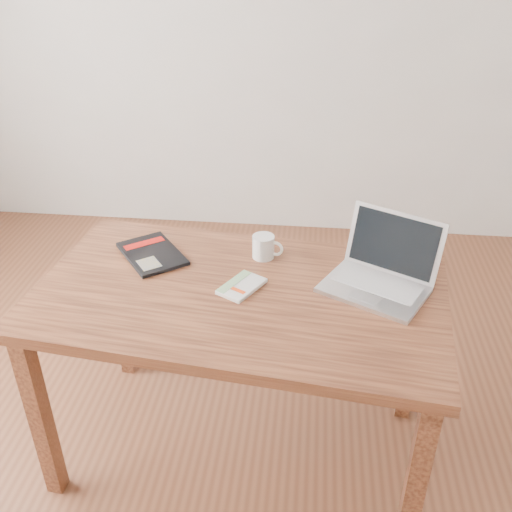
# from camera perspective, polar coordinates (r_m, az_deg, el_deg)

# --- Properties ---
(room) EXTENTS (4.04, 4.04, 2.70)m
(room) POSITION_cam_1_polar(r_m,az_deg,el_deg) (1.60, -10.79, 13.71)
(room) COLOR brown
(room) RESTS_ON ground
(desk) EXTENTS (1.43, 0.92, 0.75)m
(desk) POSITION_cam_1_polar(r_m,az_deg,el_deg) (1.94, -1.67, -5.65)
(desk) COLOR #5B2F1B
(desk) RESTS_ON ground
(white_guidebook) EXTENTS (0.16, 0.19, 0.01)m
(white_guidebook) POSITION_cam_1_polar(r_m,az_deg,el_deg) (1.90, -1.45, -3.05)
(white_guidebook) COLOR beige
(white_guidebook) RESTS_ON desk
(black_guidebook) EXTENTS (0.31, 0.32, 0.01)m
(black_guidebook) POSITION_cam_1_polar(r_m,az_deg,el_deg) (2.11, -10.37, 0.23)
(black_guidebook) COLOR black
(black_guidebook) RESTS_ON desk
(laptop) EXTENTS (0.42, 0.40, 0.22)m
(laptop) POSITION_cam_1_polar(r_m,az_deg,el_deg) (1.93, 12.40, -1.62)
(laptop) COLOR silver
(laptop) RESTS_ON desk
(coffee_mug) EXTENTS (0.11, 0.08, 0.09)m
(coffee_mug) POSITION_cam_1_polar(r_m,az_deg,el_deg) (2.05, 0.82, 0.97)
(coffee_mug) COLOR white
(coffee_mug) RESTS_ON desk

